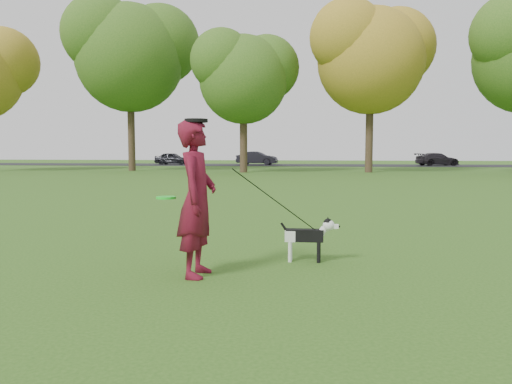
# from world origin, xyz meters

# --- Properties ---
(ground) EXTENTS (120.00, 120.00, 0.00)m
(ground) POSITION_xyz_m (0.00, 0.00, 0.00)
(ground) COLOR #285116
(ground) RESTS_ON ground
(road) EXTENTS (120.00, 7.00, 0.02)m
(road) POSITION_xyz_m (0.00, 40.00, 0.01)
(road) COLOR black
(road) RESTS_ON ground
(man) EXTENTS (0.46, 0.68, 1.84)m
(man) POSITION_xyz_m (-0.87, -0.55, 0.92)
(man) COLOR maroon
(man) RESTS_ON ground
(dog) EXTENTS (0.79, 0.16, 0.60)m
(dog) POSITION_xyz_m (0.43, 0.36, 0.37)
(dog) COLOR black
(dog) RESTS_ON ground
(car_left) EXTENTS (3.51, 1.75, 1.15)m
(car_left) POSITION_xyz_m (-12.87, 40.00, 0.59)
(car_left) COLOR black
(car_left) RESTS_ON road
(car_mid) EXTENTS (3.92, 1.80, 1.25)m
(car_mid) POSITION_xyz_m (-4.79, 40.00, 0.64)
(car_mid) COLOR black
(car_mid) RESTS_ON road
(car_right) EXTENTS (4.18, 2.70, 1.13)m
(car_right) POSITION_xyz_m (11.48, 40.00, 0.58)
(car_right) COLOR black
(car_right) RESTS_ON road
(man_held_items) EXTENTS (1.87, 1.14, 1.45)m
(man_held_items) POSITION_xyz_m (0.05, -0.13, 0.84)
(man_held_items) COLOR #1CE327
(man_held_items) RESTS_ON ground
(tree_row) EXTENTS (51.74, 8.86, 12.01)m
(tree_row) POSITION_xyz_m (-1.43, 26.07, 7.41)
(tree_row) COLOR #38281C
(tree_row) RESTS_ON ground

